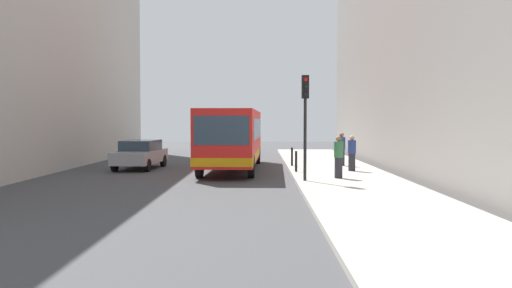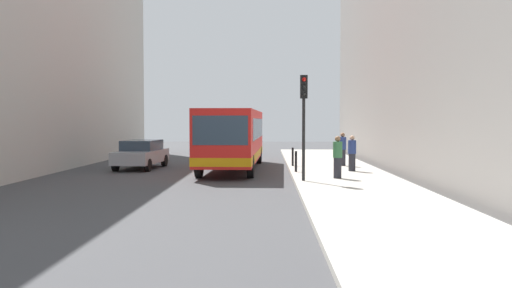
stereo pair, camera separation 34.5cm
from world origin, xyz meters
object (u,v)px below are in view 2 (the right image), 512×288
Objects in this scene: car_behind_bus at (237,145)px; pedestrian_far_sidewalk at (343,149)px; bus at (233,136)px; bollard_near at (296,161)px; car_beside_bus at (141,154)px; bollard_mid at (293,157)px; traffic_light at (304,107)px; pedestrian_near_signal at (338,157)px; pedestrian_mid_sidewalk at (352,153)px.

pedestrian_far_sidewalk reaches higher than car_behind_bus.
bus reaches higher than car_behind_bus.
bollard_near is 0.55× the size of pedestrian_far_sidewalk.
pedestrian_far_sidewalk is at bearing 52.11° from bollard_near.
bollard_mid is at bearing -174.84° from car_beside_bus.
traffic_light is at bearing -88.43° from bollard_near.
pedestrian_near_signal is at bearing 8.93° from pedestrian_far_sidewalk.
car_behind_bus is at bearing -108.28° from car_beside_bus.
pedestrian_near_signal is at bearing -60.35° from bollard_near.
pedestrian_near_signal reaches higher than bollard_mid.
bus is 11.68× the size of bollard_mid.
bollard_near is 0.57× the size of pedestrian_mid_sidewalk.
bus is at bearing 65.62° from pedestrian_near_signal.
pedestrian_far_sidewalk reaches higher than pedestrian_mid_sidewalk.
bus is 4.92m from car_beside_bus.
bollard_near is at bearing 140.21° from bus.
traffic_light is (3.15, -6.34, 1.28)m from bus.
traffic_light is at bearing -0.87° from pedestrian_far_sidewalk.
bollard_near is 3.18m from bollard_mid.
pedestrian_near_signal reaches higher than pedestrian_mid_sidewalk.
pedestrian_far_sidewalk is at bearing 120.79° from car_behind_bus.
pedestrian_far_sidewalk is (10.46, 0.29, 0.23)m from car_beside_bus.
pedestrian_far_sidewalk reaches higher than pedestrian_near_signal.
car_beside_bus is at bearing 22.49° from pedestrian_mid_sidewalk.
bollard_mid is at bearing 108.62° from car_behind_bus.
traffic_light reaches higher than bus.
traffic_light is at bearing 94.67° from pedestrian_mid_sidewalk.
car_beside_bus is 8.43m from bollard_near.
bus is at bearing 14.63° from pedestrian_mid_sidewalk.
bollard_near is 3.14m from pedestrian_near_signal.
traffic_light is at bearing -89.16° from bollard_mid.
car_beside_bus is (-4.82, 0.35, -0.94)m from bus.
bus is 6.70× the size of pedestrian_mid_sidewalk.
pedestrian_near_signal is at bearing -75.31° from bollard_mid.
pedestrian_near_signal reaches higher than car_beside_bus.
pedestrian_near_signal is 1.04× the size of pedestrian_mid_sidewalk.
traffic_light reaches higher than pedestrian_near_signal.
traffic_light is 5.19m from pedestrian_mid_sidewalk.
pedestrian_far_sidewalk is (6.11, -10.23, 0.23)m from car_behind_bus.
car_behind_bus is at bearing -28.40° from pedestrian_mid_sidewalk.
pedestrian_far_sidewalk is at bearing 70.32° from traffic_light.
traffic_light is 7.68m from pedestrian_far_sidewalk.
pedestrian_near_signal reaches higher than bollard_near.
car_behind_bus is 14.52m from pedestrian_mid_sidewalk.
pedestrian_mid_sidewalk is at bearing 19.37° from pedestrian_far_sidewalk.
pedestrian_near_signal is 1.00× the size of pedestrian_far_sidewalk.
pedestrian_mid_sidewalk reaches higher than bollard_near.
bollard_mid is 0.55× the size of pedestrian_near_signal.
bollard_mid is at bearing -67.66° from pedestrian_far_sidewalk.
bollard_mid is 0.57× the size of pedestrian_mid_sidewalk.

